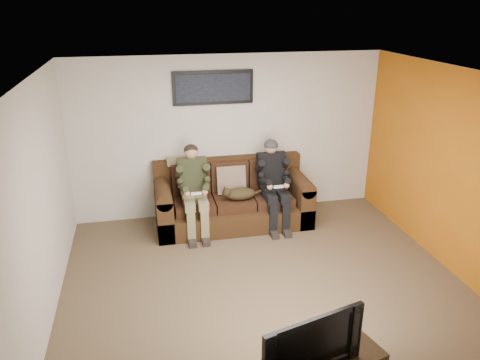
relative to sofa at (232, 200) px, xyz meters
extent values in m
plane|color=brown|center=(0.05, -1.84, -0.37)|extent=(5.00, 5.00, 0.00)
plane|color=silver|center=(0.05, -1.84, 2.23)|extent=(5.00, 5.00, 0.00)
plane|color=beige|center=(0.05, 0.41, 0.93)|extent=(5.00, 0.00, 5.00)
plane|color=beige|center=(0.05, -4.09, 0.93)|extent=(5.00, 0.00, 5.00)
plane|color=beige|center=(-2.45, -1.84, 0.93)|extent=(0.00, 4.50, 4.50)
plane|color=beige|center=(2.55, -1.84, 0.93)|extent=(0.00, 4.50, 4.50)
plane|color=#B46012|center=(2.54, -1.84, 0.93)|extent=(0.00, 4.50, 4.50)
cube|color=#392211|center=(0.00, -0.09, -0.21)|extent=(2.40, 1.04, 0.33)
cube|color=#392211|center=(0.00, 0.32, 0.28)|extent=(2.40, 0.22, 0.66)
cube|color=#392211|center=(-1.08, -0.09, -0.04)|extent=(0.24, 1.04, 0.66)
cube|color=#392211|center=(1.08, -0.09, -0.04)|extent=(0.24, 1.04, 0.66)
cylinder|color=#392211|center=(-1.08, -0.09, 0.28)|extent=(0.24, 1.04, 0.24)
cylinder|color=#392211|center=(1.08, -0.09, 0.28)|extent=(0.24, 1.04, 0.24)
cube|color=#341C0F|center=(-0.62, -0.14, 0.03)|extent=(0.60, 0.66, 0.15)
cube|color=#341C0F|center=(-0.62, 0.17, 0.35)|extent=(0.60, 0.15, 0.48)
cube|color=#341C0F|center=(0.00, -0.14, 0.03)|extent=(0.60, 0.66, 0.15)
cube|color=#341C0F|center=(0.00, 0.17, 0.35)|extent=(0.60, 0.15, 0.48)
cube|color=#341C0F|center=(0.62, -0.14, 0.03)|extent=(0.60, 0.66, 0.15)
cube|color=#341C0F|center=(0.62, 0.17, 0.35)|extent=(0.60, 0.15, 0.48)
cube|color=#806453|center=(0.00, 0.05, 0.33)|extent=(0.46, 0.22, 0.45)
cube|color=tan|center=(-0.73, 0.30, 0.61)|extent=(0.49, 0.24, 0.09)
cube|color=#837B51|center=(-0.62, -0.17, 0.18)|extent=(0.36, 0.30, 0.14)
cube|color=#2C2F1C|center=(-0.62, -0.07, 0.48)|extent=(0.40, 0.30, 0.53)
cylinder|color=#2C2F1C|center=(-0.62, -0.05, 0.69)|extent=(0.44, 0.18, 0.18)
sphere|color=tan|center=(-0.62, -0.03, 0.85)|extent=(0.21, 0.21, 0.21)
cube|color=#837B51|center=(-0.72, -0.37, 0.17)|extent=(0.15, 0.42, 0.13)
cube|color=#837B51|center=(-0.52, -0.37, 0.17)|extent=(0.15, 0.42, 0.13)
cube|color=#837B51|center=(-0.72, -0.57, -0.13)|extent=(0.12, 0.13, 0.48)
cube|color=#837B51|center=(-0.52, -0.57, -0.13)|extent=(0.12, 0.13, 0.48)
cube|color=black|center=(-0.72, -0.65, -0.33)|extent=(0.11, 0.26, 0.08)
cube|color=black|center=(-0.52, -0.65, -0.33)|extent=(0.11, 0.26, 0.08)
cylinder|color=#2C2F1C|center=(-0.82, -0.14, 0.58)|extent=(0.11, 0.30, 0.28)
cylinder|color=#2C2F1C|center=(-0.42, -0.14, 0.58)|extent=(0.11, 0.30, 0.28)
cylinder|color=#2C2F1C|center=(-0.79, -0.36, 0.42)|extent=(0.14, 0.32, 0.15)
cylinder|color=#2C2F1C|center=(-0.45, -0.36, 0.42)|extent=(0.14, 0.32, 0.15)
sphere|color=tan|center=(-0.75, -0.48, 0.37)|extent=(0.09, 0.09, 0.09)
sphere|color=tan|center=(-0.49, -0.48, 0.37)|extent=(0.09, 0.09, 0.09)
cube|color=white|center=(-0.62, -0.50, 0.37)|extent=(0.15, 0.04, 0.03)
ellipsoid|color=black|center=(-0.62, -0.02, 0.88)|extent=(0.22, 0.22, 0.17)
cube|color=black|center=(0.62, -0.17, 0.18)|extent=(0.36, 0.30, 0.14)
cube|color=black|center=(0.62, -0.07, 0.48)|extent=(0.40, 0.30, 0.53)
cylinder|color=black|center=(0.62, -0.05, 0.69)|extent=(0.44, 0.18, 0.18)
sphere|color=tan|center=(0.62, -0.03, 0.85)|extent=(0.21, 0.21, 0.21)
cube|color=black|center=(0.52, -0.37, 0.17)|extent=(0.15, 0.42, 0.13)
cube|color=black|center=(0.72, -0.37, 0.17)|extent=(0.15, 0.42, 0.13)
cube|color=black|center=(0.52, -0.57, -0.13)|extent=(0.12, 0.13, 0.48)
cube|color=black|center=(0.72, -0.57, -0.13)|extent=(0.12, 0.13, 0.48)
cube|color=black|center=(0.52, -0.65, -0.33)|extent=(0.11, 0.26, 0.08)
cube|color=black|center=(0.72, -0.65, -0.33)|extent=(0.11, 0.26, 0.08)
cylinder|color=black|center=(0.42, -0.14, 0.58)|extent=(0.11, 0.30, 0.28)
cylinder|color=black|center=(0.82, -0.14, 0.58)|extent=(0.11, 0.30, 0.28)
cylinder|color=black|center=(0.45, -0.36, 0.42)|extent=(0.14, 0.32, 0.15)
cylinder|color=black|center=(0.79, -0.36, 0.42)|extent=(0.14, 0.32, 0.15)
sphere|color=tan|center=(0.49, -0.48, 0.37)|extent=(0.09, 0.09, 0.09)
sphere|color=tan|center=(0.75, -0.48, 0.37)|extent=(0.09, 0.09, 0.09)
cube|color=white|center=(0.62, -0.50, 0.37)|extent=(0.15, 0.04, 0.03)
ellipsoid|color=black|center=(0.62, -0.03, 0.88)|extent=(0.22, 0.22, 0.19)
ellipsoid|color=#413319|center=(0.09, -0.26, 0.20)|extent=(0.47, 0.26, 0.19)
sphere|color=#413319|center=(-0.13, -0.29, 0.26)|extent=(0.14, 0.14, 0.14)
cone|color=#413319|center=(-0.15, -0.33, 0.33)|extent=(0.04, 0.04, 0.04)
cone|color=#413319|center=(-0.15, -0.26, 0.33)|extent=(0.04, 0.04, 0.04)
cylinder|color=#413319|center=(0.33, -0.21, 0.17)|extent=(0.26, 0.13, 0.08)
cube|color=black|center=(-0.20, 0.38, 1.73)|extent=(1.25, 0.04, 0.52)
cube|color=black|center=(-0.20, 0.36, 1.73)|extent=(1.15, 0.01, 0.42)
imported|color=black|center=(-0.12, -3.79, 0.36)|extent=(0.96, 0.37, 0.55)
camera|label=1|loc=(-1.32, -6.73, 3.00)|focal=35.00mm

